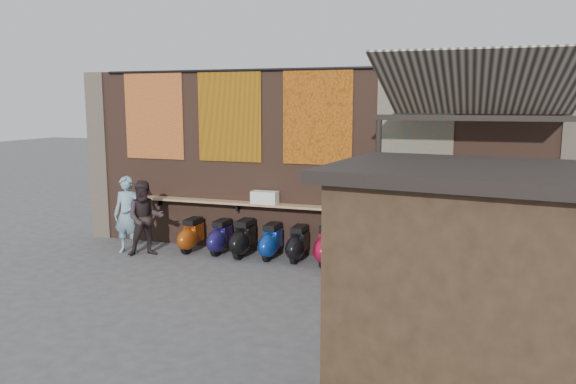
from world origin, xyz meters
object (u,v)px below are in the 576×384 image
at_px(scooter_stool_0, 192,235).
at_px(scooter_stool_4, 298,244).
at_px(scooter_stool_5, 328,245).
at_px(scooter_stool_2, 244,239).
at_px(shopper_tan, 343,236).
at_px(shelf_box, 265,198).
at_px(diner_right, 145,218).
at_px(scooter_stool_3, 271,241).
at_px(scooter_stool_1, 221,237).
at_px(shopper_navy, 442,258).
at_px(scooter_stool_7, 392,252).
at_px(scooter_stool_6, 360,251).
at_px(market_stall, 471,312).
at_px(diner_left, 128,215).

distance_m(scooter_stool_0, scooter_stool_4, 2.49).
relative_size(scooter_stool_4, scooter_stool_5, 0.89).
relative_size(scooter_stool_2, shopper_tan, 0.48).
xyz_separation_m(shelf_box, scooter_stool_5, (1.50, -0.34, -0.85)).
bearing_deg(diner_right, scooter_stool_3, -19.81).
height_order(scooter_stool_1, shopper_navy, shopper_navy).
relative_size(scooter_stool_2, scooter_stool_5, 0.95).
height_order(shelf_box, scooter_stool_7, shelf_box).
bearing_deg(shelf_box, shopper_navy, -33.46).
bearing_deg(scooter_stool_6, shelf_box, 171.42).
bearing_deg(scooter_stool_5, scooter_stool_7, 1.13).
bearing_deg(market_stall, scooter_stool_2, 138.37).
bearing_deg(market_stall, diner_left, 153.34).
height_order(scooter_stool_3, scooter_stool_4, scooter_stool_3).
relative_size(scooter_stool_3, scooter_stool_4, 1.01).
bearing_deg(scooter_stool_6, scooter_stool_1, 178.65).
xyz_separation_m(shelf_box, shopper_navy, (3.87, -2.56, -0.32)).
bearing_deg(scooter_stool_0, shopper_navy, -22.34).
distance_m(scooter_stool_1, scooter_stool_6, 3.12).
bearing_deg(scooter_stool_4, scooter_stool_7, -1.19).
xyz_separation_m(scooter_stool_4, scooter_stool_5, (0.65, -0.07, 0.05)).
xyz_separation_m(shopper_tan, market_stall, (2.26, -4.37, 0.43)).
distance_m(shelf_box, scooter_stool_5, 1.76).
relative_size(scooter_stool_6, diner_left, 0.42).
relative_size(scooter_stool_3, market_stall, 0.30).
bearing_deg(scooter_stool_0, scooter_stool_6, -0.48).
bearing_deg(scooter_stool_3, scooter_stool_5, -2.90).
bearing_deg(scooter_stool_0, scooter_stool_2, -0.81).
relative_size(shelf_box, diner_right, 0.35).
height_order(scooter_stool_4, shopper_tan, shopper_tan).
distance_m(diner_left, shopper_tan, 4.99).
distance_m(shelf_box, scooter_stool_7, 2.97).
bearing_deg(market_stall, scooter_stool_6, 119.07).
bearing_deg(shopper_tan, scooter_stool_1, 101.50).
bearing_deg(scooter_stool_1, market_stall, -46.08).
bearing_deg(shopper_tan, scooter_stool_5, 59.99).
xyz_separation_m(scooter_stool_7, shopper_navy, (1.06, -2.25, 0.58)).
distance_m(shopper_navy, market_stall, 3.20).
bearing_deg(shopper_tan, shopper_navy, -92.28).
bearing_deg(scooter_stool_3, scooter_stool_7, -0.84).
bearing_deg(scooter_stool_3, diner_right, -166.90).
distance_m(shopper_tan, market_stall, 4.94).
bearing_deg(scooter_stool_5, diner_left, -173.79).
distance_m(scooter_stool_3, scooter_stool_6, 1.92).
bearing_deg(scooter_stool_4, scooter_stool_5, -5.83).
bearing_deg(scooter_stool_1, scooter_stool_0, -176.57).
relative_size(scooter_stool_1, scooter_stool_4, 1.00).
bearing_deg(scooter_stool_4, scooter_stool_1, 179.35).
xyz_separation_m(scooter_stool_4, shopper_tan, (1.20, -1.07, 0.50)).
height_order(scooter_stool_4, scooter_stool_6, scooter_stool_4).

